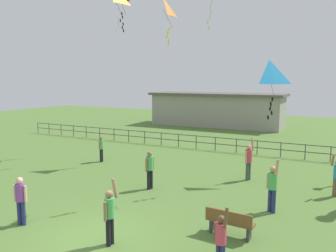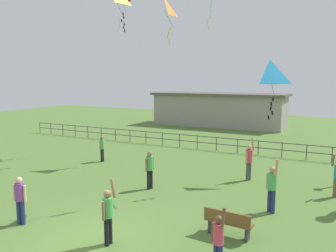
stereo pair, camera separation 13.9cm
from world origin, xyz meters
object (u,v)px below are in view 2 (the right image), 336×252
at_px(person_4, 102,147).
at_px(person_7, 218,239).
at_px(person_6, 249,159).
at_px(person_5, 272,186).
at_px(kite_7, 164,11).
at_px(park_bench, 228,222).
at_px(kite_8, 269,75).
at_px(person_0, 20,197).
at_px(person_1, 150,167).
at_px(person_3, 108,213).

bearing_deg(person_4, person_7, -38.35).
bearing_deg(person_6, person_4, -178.04).
height_order(person_5, kite_7, kite_7).
xyz_separation_m(park_bench, kite_8, (-0.39, 7.45, 4.57)).
bearing_deg(kite_7, person_5, -38.20).
xyz_separation_m(person_7, kite_8, (-0.76, 9.46, 4.15)).
xyz_separation_m(park_bench, person_0, (-6.44, -2.36, 0.48)).
relative_size(person_7, kite_7, 0.64).
distance_m(person_0, person_6, 10.14).
bearing_deg(person_1, person_3, -72.86).
relative_size(park_bench, person_1, 0.89).
xyz_separation_m(person_1, person_3, (1.53, -4.95, -0.00)).
height_order(person_1, kite_8, kite_8).
relative_size(person_5, kite_8, 0.72).
bearing_deg(person_5, person_4, 162.40).
bearing_deg(kite_7, person_4, -134.72).
bearing_deg(person_5, kite_7, 141.80).
bearing_deg(park_bench, kite_7, 128.57).
relative_size(park_bench, person_7, 0.87).
bearing_deg(person_4, kite_8, 9.87).
relative_size(person_6, person_7, 1.16).
relative_size(person_0, kite_8, 0.59).
relative_size(person_0, person_5, 0.81).
relative_size(person_5, person_6, 0.99).
xyz_separation_m(person_0, kite_7, (-0.41, 10.96, 7.92)).
distance_m(person_1, kite_7, 10.05).
relative_size(park_bench, kite_7, 0.56).
relative_size(person_6, kite_7, 0.75).
relative_size(person_4, person_6, 0.75).
bearing_deg(person_5, person_0, -145.83).
bearing_deg(person_1, person_7, -44.83).
relative_size(person_3, person_7, 1.11).
relative_size(kite_7, kite_8, 0.98).
distance_m(person_1, person_6, 4.87).
height_order(person_6, person_7, person_6).
bearing_deg(person_6, person_3, -103.78).
height_order(person_0, kite_8, kite_8).
xyz_separation_m(person_5, kite_8, (-1.20, 4.89, 4.01)).
relative_size(person_3, person_4, 1.28).
bearing_deg(kite_8, person_0, -121.66).
bearing_deg(person_3, kite_8, 74.96).
relative_size(person_3, kite_7, 0.71).
xyz_separation_m(park_bench, person_7, (0.37, -2.01, 0.42)).
bearing_deg(park_bench, person_7, -79.49).
height_order(park_bench, kite_8, kite_8).
relative_size(person_0, person_1, 0.96).
bearing_deg(person_1, person_0, -110.61).
xyz_separation_m(person_0, person_1, (1.95, 5.18, 0.04)).
xyz_separation_m(person_1, person_4, (-5.08, 3.03, -0.10)).
bearing_deg(person_5, person_1, 177.19).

